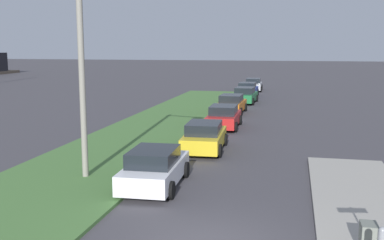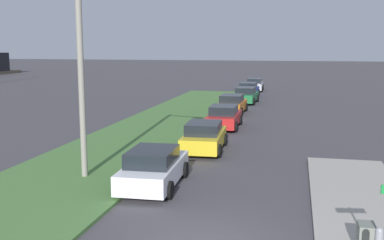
{
  "view_description": "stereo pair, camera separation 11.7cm",
  "coord_description": "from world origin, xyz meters",
  "px_view_note": "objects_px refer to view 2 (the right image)",
  "views": [
    {
      "loc": [
        -11.43,
        -2.16,
        5.25
      ],
      "look_at": [
        13.99,
        3.48,
        1.03
      ],
      "focal_mm": 43.23,
      "sensor_mm": 36.0,
      "label": 1
    },
    {
      "loc": [
        -11.4,
        -2.28,
        5.25
      ],
      "look_at": [
        13.99,
        3.48,
        1.03
      ],
      "focal_mm": 43.23,
      "sensor_mm": 36.0,
      "label": 2
    }
  ],
  "objects_px": {
    "parked_car_red": "(224,117)",
    "parked_car_silver": "(254,85)",
    "parked_car_orange": "(232,104)",
    "parked_car_green": "(246,95)",
    "parked_car_white": "(154,168)",
    "streetlight": "(88,68)",
    "parked_car_yellow": "(204,137)",
    "parked_car_blue": "(248,90)"
  },
  "relations": [
    {
      "from": "parked_car_red",
      "to": "parked_car_silver",
      "type": "height_order",
      "value": "same"
    },
    {
      "from": "parked_car_blue",
      "to": "parked_car_yellow",
      "type": "bearing_deg",
      "value": -178.01
    },
    {
      "from": "parked_car_red",
      "to": "parked_car_green",
      "type": "height_order",
      "value": "same"
    },
    {
      "from": "parked_car_green",
      "to": "parked_car_orange",
      "type": "bearing_deg",
      "value": 179.57
    },
    {
      "from": "parked_car_green",
      "to": "parked_car_blue",
      "type": "bearing_deg",
      "value": 5.88
    },
    {
      "from": "parked_car_orange",
      "to": "parked_car_green",
      "type": "bearing_deg",
      "value": -1.47
    },
    {
      "from": "parked_car_yellow",
      "to": "parked_car_blue",
      "type": "relative_size",
      "value": 1.01
    },
    {
      "from": "parked_car_white",
      "to": "parked_car_red",
      "type": "relative_size",
      "value": 1.01
    },
    {
      "from": "parked_car_yellow",
      "to": "parked_car_orange",
      "type": "distance_m",
      "value": 13.18
    },
    {
      "from": "parked_car_yellow",
      "to": "parked_car_orange",
      "type": "bearing_deg",
      "value": -1.08
    },
    {
      "from": "parked_car_white",
      "to": "parked_car_silver",
      "type": "bearing_deg",
      "value": -2.8
    },
    {
      "from": "parked_car_blue",
      "to": "parked_car_silver",
      "type": "relative_size",
      "value": 0.99
    },
    {
      "from": "parked_car_yellow",
      "to": "parked_car_silver",
      "type": "relative_size",
      "value": 1.01
    },
    {
      "from": "parked_car_red",
      "to": "streetlight",
      "type": "height_order",
      "value": "streetlight"
    },
    {
      "from": "parked_car_red",
      "to": "parked_car_silver",
      "type": "distance_m",
      "value": 24.95
    },
    {
      "from": "parked_car_orange",
      "to": "parked_car_green",
      "type": "xyz_separation_m",
      "value": [
        6.64,
        -0.35,
        0.0
      ]
    },
    {
      "from": "parked_car_orange",
      "to": "parked_car_blue",
      "type": "relative_size",
      "value": 1.0
    },
    {
      "from": "parked_car_yellow",
      "to": "parked_car_green",
      "type": "bearing_deg",
      "value": -2.68
    },
    {
      "from": "parked_car_blue",
      "to": "streetlight",
      "type": "relative_size",
      "value": 0.58
    },
    {
      "from": "parked_car_white",
      "to": "streetlight",
      "type": "relative_size",
      "value": 0.58
    },
    {
      "from": "parked_car_orange",
      "to": "streetlight",
      "type": "relative_size",
      "value": 0.58
    },
    {
      "from": "parked_car_green",
      "to": "parked_car_silver",
      "type": "distance_m",
      "value": 11.79
    },
    {
      "from": "parked_car_white",
      "to": "streetlight",
      "type": "height_order",
      "value": "streetlight"
    },
    {
      "from": "parked_car_silver",
      "to": "streetlight",
      "type": "height_order",
      "value": "streetlight"
    },
    {
      "from": "parked_car_red",
      "to": "parked_car_blue",
      "type": "bearing_deg",
      "value": 0.21
    },
    {
      "from": "parked_car_red",
      "to": "parked_car_orange",
      "type": "height_order",
      "value": "same"
    },
    {
      "from": "parked_car_yellow",
      "to": "parked_car_red",
      "type": "distance_m",
      "value": 6.64
    },
    {
      "from": "parked_car_silver",
      "to": "parked_car_yellow",
      "type": "bearing_deg",
      "value": 178.58
    },
    {
      "from": "parked_car_white",
      "to": "parked_car_red",
      "type": "bearing_deg",
      "value": -5.16
    },
    {
      "from": "parked_car_white",
      "to": "streetlight",
      "type": "bearing_deg",
      "value": 81.33
    },
    {
      "from": "streetlight",
      "to": "parked_car_orange",
      "type": "bearing_deg",
      "value": -8.58
    },
    {
      "from": "parked_car_green",
      "to": "parked_car_blue",
      "type": "height_order",
      "value": "same"
    },
    {
      "from": "parked_car_silver",
      "to": "parked_car_orange",
      "type": "bearing_deg",
      "value": 177.73
    },
    {
      "from": "parked_car_green",
      "to": "parked_car_silver",
      "type": "relative_size",
      "value": 1.0
    },
    {
      "from": "parked_car_red",
      "to": "parked_car_silver",
      "type": "bearing_deg",
      "value": -0.18
    },
    {
      "from": "parked_car_orange",
      "to": "parked_car_green",
      "type": "height_order",
      "value": "same"
    },
    {
      "from": "parked_car_white",
      "to": "parked_car_green",
      "type": "bearing_deg",
      "value": -3.63
    },
    {
      "from": "parked_car_silver",
      "to": "streetlight",
      "type": "distance_m",
      "value": 37.87
    },
    {
      "from": "parked_car_yellow",
      "to": "parked_car_silver",
      "type": "bearing_deg",
      "value": -2.26
    },
    {
      "from": "parked_car_yellow",
      "to": "parked_car_silver",
      "type": "height_order",
      "value": "same"
    },
    {
      "from": "parked_car_blue",
      "to": "parked_car_green",
      "type": "bearing_deg",
      "value": -175.55
    },
    {
      "from": "parked_car_white",
      "to": "parked_car_silver",
      "type": "xyz_separation_m",
      "value": [
        37.87,
        -0.34,
        0.0
      ]
    }
  ]
}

